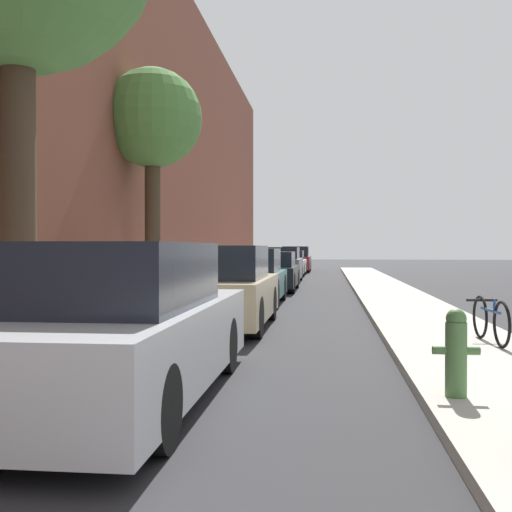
# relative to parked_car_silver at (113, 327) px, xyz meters

# --- Properties ---
(ground_plane) EXTENTS (120.00, 120.00, 0.00)m
(ground_plane) POSITION_rel_parked_car_silver_xyz_m (0.94, 10.38, -0.70)
(ground_plane) COLOR #28282B
(sidewalk_left) EXTENTS (2.00, 52.00, 0.12)m
(sidewalk_left) POSITION_rel_parked_car_silver_xyz_m (-1.96, 10.38, -0.64)
(sidewalk_left) COLOR #ADA89E
(sidewalk_left) RESTS_ON ground
(sidewalk_right) EXTENTS (2.00, 52.00, 0.12)m
(sidewalk_right) POSITION_rel_parked_car_silver_xyz_m (3.84, 10.38, -0.64)
(sidewalk_right) COLOR #ADA89E
(sidewalk_right) RESTS_ON ground
(building_facade_left) EXTENTS (0.70, 52.00, 10.63)m
(building_facade_left) POSITION_rel_parked_car_silver_xyz_m (-3.31, 10.38, 4.61)
(building_facade_left) COLOR brown
(building_facade_left) RESTS_ON ground
(parked_car_silver) EXTENTS (1.83, 4.67, 1.50)m
(parked_car_silver) POSITION_rel_parked_car_silver_xyz_m (0.00, 0.00, 0.00)
(parked_car_silver) COLOR black
(parked_car_silver) RESTS_ON ground
(parked_car_champagne) EXTENTS (1.70, 4.17, 1.48)m
(parked_car_champagne) POSITION_rel_parked_car_silver_xyz_m (0.11, 5.51, -0.01)
(parked_car_champagne) COLOR black
(parked_car_champagne) RESTS_ON ground
(parked_car_teal) EXTENTS (1.69, 4.05, 1.42)m
(parked_car_teal) POSITION_rel_parked_car_silver_xyz_m (0.00, 10.27, -0.03)
(parked_car_teal) COLOR black
(parked_car_teal) RESTS_ON ground
(parked_car_black) EXTENTS (1.72, 4.24, 1.31)m
(parked_car_black) POSITION_rel_parked_car_silver_xyz_m (0.12, 15.37, -0.07)
(parked_car_black) COLOR black
(parked_car_black) RESTS_ON ground
(parked_car_grey) EXTENTS (1.83, 4.36, 1.46)m
(parked_car_grey) POSITION_rel_parked_car_silver_xyz_m (-0.03, 20.78, -0.01)
(parked_car_grey) COLOR black
(parked_car_grey) RESTS_ON ground
(parked_car_white) EXTENTS (1.72, 4.25, 1.29)m
(parked_car_white) POSITION_rel_parked_car_silver_xyz_m (0.00, 26.78, -0.08)
(parked_car_white) COLOR black
(parked_car_white) RESTS_ON ground
(parked_car_maroon) EXTENTS (1.71, 4.14, 1.51)m
(parked_car_maroon) POSITION_rel_parked_car_silver_xyz_m (0.13, 31.73, -0.00)
(parked_car_maroon) COLOR black
(parked_car_maroon) RESTS_ON ground
(street_tree_far) EXTENTS (2.45, 2.45, 5.76)m
(street_tree_far) POSITION_rel_parked_car_silver_xyz_m (-2.31, 9.56, 3.85)
(street_tree_far) COLOR #423323
(street_tree_far) RESTS_ON sidewalk_left
(fire_hydrant) EXTENTS (0.41, 0.19, 0.79)m
(fire_hydrant) POSITION_rel_parked_car_silver_xyz_m (3.13, 0.07, -0.18)
(fire_hydrant) COLOR #47703D
(fire_hydrant) RESTS_ON sidewalk_right
(bicycle) EXTENTS (0.44, 1.54, 0.63)m
(bicycle) POSITION_rel_parked_car_silver_xyz_m (4.25, 3.40, -0.26)
(bicycle) COLOR black
(bicycle) RESTS_ON sidewalk_right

